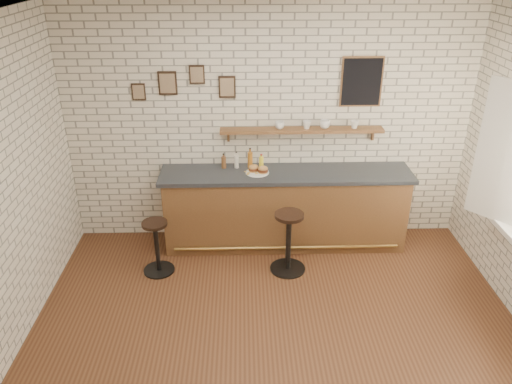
# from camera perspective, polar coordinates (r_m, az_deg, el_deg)

# --- Properties ---
(ground) EXTENTS (5.00, 5.00, 0.00)m
(ground) POSITION_cam_1_polar(r_m,az_deg,el_deg) (5.23, 2.40, -15.70)
(ground) COLOR brown
(ground) RESTS_ON ground
(bar_counter) EXTENTS (3.10, 0.65, 1.01)m
(bar_counter) POSITION_cam_1_polar(r_m,az_deg,el_deg) (6.35, 3.34, -1.87)
(bar_counter) COLOR brown
(bar_counter) RESTS_ON ground
(sandwich_plate) EXTENTS (0.28, 0.28, 0.01)m
(sandwich_plate) POSITION_cam_1_polar(r_m,az_deg,el_deg) (6.10, 0.16, 2.25)
(sandwich_plate) COLOR white
(sandwich_plate) RESTS_ON bar_counter
(ciabatta_sandwich) EXTENTS (0.25, 0.17, 0.08)m
(ciabatta_sandwich) POSITION_cam_1_polar(r_m,az_deg,el_deg) (6.08, 0.26, 2.65)
(ciabatta_sandwich) COLOR tan
(ciabatta_sandwich) RESTS_ON sandwich_plate
(potato_chips) EXTENTS (0.25, 0.19, 0.00)m
(potato_chips) POSITION_cam_1_polar(r_m,az_deg,el_deg) (6.09, -0.04, 2.30)
(potato_chips) COLOR gold
(potato_chips) RESTS_ON sandwich_plate
(bitters_bottle_brown) EXTENTS (0.06, 0.06, 0.19)m
(bitters_bottle_brown) POSITION_cam_1_polar(r_m,az_deg,el_deg) (6.22, -3.71, 3.43)
(bitters_bottle_brown) COLOR brown
(bitters_bottle_brown) RESTS_ON bar_counter
(bitters_bottle_white) EXTENTS (0.06, 0.06, 0.21)m
(bitters_bottle_white) POSITION_cam_1_polar(r_m,az_deg,el_deg) (6.22, -2.24, 3.53)
(bitters_bottle_white) COLOR silver
(bitters_bottle_white) RESTS_ON bar_counter
(bitters_bottle_amber) EXTENTS (0.06, 0.06, 0.26)m
(bitters_bottle_amber) POSITION_cam_1_polar(r_m,az_deg,el_deg) (6.21, -0.68, 3.71)
(bitters_bottle_amber) COLOR #9D5C19
(bitters_bottle_amber) RESTS_ON bar_counter
(condiment_bottle_yellow) EXTENTS (0.06, 0.06, 0.18)m
(condiment_bottle_yellow) POSITION_cam_1_polar(r_m,az_deg,el_deg) (6.22, 0.61, 3.46)
(condiment_bottle_yellow) COLOR yellow
(condiment_bottle_yellow) RESTS_ON bar_counter
(bar_stool_left) EXTENTS (0.37, 0.37, 0.66)m
(bar_stool_left) POSITION_cam_1_polar(r_m,az_deg,el_deg) (5.98, -11.28, -5.99)
(bar_stool_left) COLOR black
(bar_stool_left) RESTS_ON ground
(bar_stool_right) EXTENTS (0.45, 0.45, 0.76)m
(bar_stool_right) POSITION_cam_1_polar(r_m,az_deg,el_deg) (5.87, 3.73, -5.52)
(bar_stool_right) COLOR black
(bar_stool_right) RESTS_ON ground
(wall_shelf) EXTENTS (2.00, 0.18, 0.18)m
(wall_shelf) POSITION_cam_1_polar(r_m,az_deg,el_deg) (6.17, 5.24, 7.04)
(wall_shelf) COLOR brown
(wall_shelf) RESTS_ON ground
(shelf_cup_a) EXTENTS (0.16, 0.16, 0.09)m
(shelf_cup_a) POSITION_cam_1_polar(r_m,az_deg,el_deg) (6.12, 2.71, 7.63)
(shelf_cup_a) COLOR white
(shelf_cup_a) RESTS_ON wall_shelf
(shelf_cup_b) EXTENTS (0.14, 0.14, 0.10)m
(shelf_cup_b) POSITION_cam_1_polar(r_m,az_deg,el_deg) (6.15, 5.83, 7.65)
(shelf_cup_b) COLOR white
(shelf_cup_b) RESTS_ON wall_shelf
(shelf_cup_c) EXTENTS (0.15, 0.15, 0.10)m
(shelf_cup_c) POSITION_cam_1_polar(r_m,az_deg,el_deg) (6.18, 7.87, 7.66)
(shelf_cup_c) COLOR white
(shelf_cup_c) RESTS_ON wall_shelf
(shelf_cup_d) EXTENTS (0.12, 0.12, 0.10)m
(shelf_cup_d) POSITION_cam_1_polar(r_m,az_deg,el_deg) (6.25, 11.20, 7.59)
(shelf_cup_d) COLOR white
(shelf_cup_d) RESTS_ON wall_shelf
(back_wall_decor) EXTENTS (2.96, 0.02, 0.56)m
(back_wall_decor) POSITION_cam_1_polar(r_m,az_deg,el_deg) (6.06, 3.71, 12.36)
(back_wall_decor) COLOR black
(back_wall_decor) RESTS_ON ground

